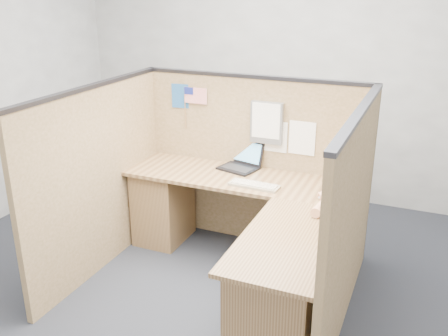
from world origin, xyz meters
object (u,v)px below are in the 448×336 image
at_px(laptop, 241,161).
at_px(keyboard, 254,185).
at_px(mouse, 325,197).
at_px(l_desk, 243,237).

distance_m(laptop, keyboard, 0.46).
bearing_deg(mouse, keyboard, 175.51).
height_order(l_desk, laptop, laptop).
xyz_separation_m(l_desk, keyboard, (-0.00, 0.23, 0.35)).
bearing_deg(laptop, mouse, -12.23).
relative_size(l_desk, laptop, 5.28).
bearing_deg(keyboard, mouse, -1.87).
relative_size(l_desk, keyboard, 4.76).
height_order(laptop, keyboard, laptop).
height_order(keyboard, mouse, mouse).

